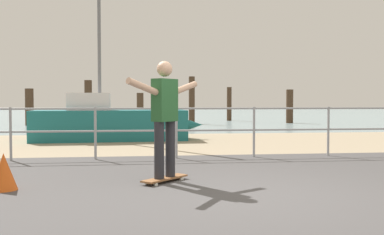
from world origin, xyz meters
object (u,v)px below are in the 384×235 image
(skateboard, at_px, (165,179))
(traffic_cone, at_px, (4,172))
(skateboarder, at_px, (165,112))
(sailboat, at_px, (116,123))

(skateboard, bearing_deg, traffic_cone, -171.46)
(skateboard, distance_m, traffic_cone, 2.13)
(skateboard, height_order, skateboarder, skateboarder)
(skateboarder, bearing_deg, sailboat, 98.80)
(sailboat, xyz_separation_m, skateboard, (1.05, -6.77, -0.46))
(skateboard, xyz_separation_m, skateboarder, (0.00, -0.00, 0.95))
(traffic_cone, bearing_deg, skateboarder, 8.54)
(traffic_cone, bearing_deg, sailboat, 81.54)
(skateboarder, height_order, traffic_cone, skateboarder)
(sailboat, distance_m, skateboard, 6.86)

